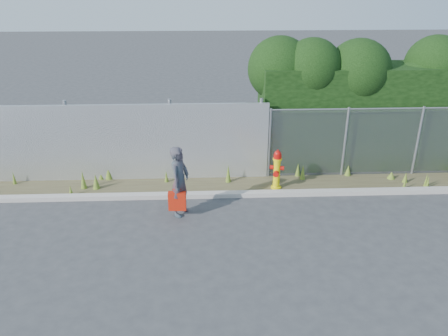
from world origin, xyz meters
TOP-DOWN VIEW (x-y plane):
  - ground at (0.00, 0.00)m, footprint 80.00×80.00m
  - curb at (0.00, 1.80)m, footprint 16.00×0.22m
  - weed_strip at (0.63, 2.53)m, footprint 16.00×1.31m
  - corrugated_fence at (-3.25, 3.01)m, footprint 8.50×0.21m
  - chainlink_fence at (4.25, 3.00)m, footprint 6.50×0.07m
  - hedge at (4.18, 4.02)m, footprint 7.69×2.15m
  - fire_hydrant at (1.16, 2.21)m, footprint 0.38×0.34m
  - woman at (-1.38, 0.95)m, footprint 0.62×0.75m
  - red_tote_bag at (-1.44, 0.77)m, footprint 0.42×0.15m
  - black_shoulder_bag at (-1.37, 1.06)m, footprint 0.21×0.09m

SIDE VIEW (x-z plane):
  - ground at x=0.00m, z-range 0.00..0.00m
  - curb at x=0.00m, z-range 0.00..0.12m
  - weed_strip at x=0.63m, z-range -0.15..0.38m
  - red_tote_bag at x=-1.44m, z-range 0.17..0.71m
  - fire_hydrant at x=1.16m, z-range -0.02..1.12m
  - woman at x=-1.38m, z-range 0.00..1.75m
  - black_shoulder_bag at x=-1.37m, z-range 0.84..1.00m
  - chainlink_fence at x=4.25m, z-range 0.01..2.06m
  - corrugated_fence at x=-3.25m, z-range -0.05..2.25m
  - hedge at x=4.18m, z-range 0.24..4.06m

